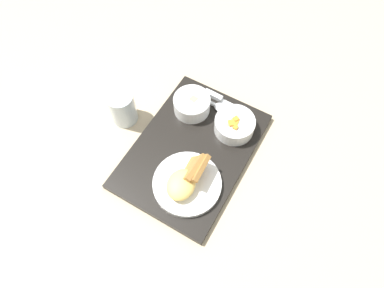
{
  "coord_description": "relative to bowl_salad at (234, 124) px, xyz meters",
  "views": [
    {
      "loc": [
        0.4,
        0.23,
        0.9
      ],
      "look_at": [
        0.0,
        0.0,
        0.05
      ],
      "focal_mm": 32.0,
      "sensor_mm": 36.0,
      "label": 1
    }
  ],
  "objects": [
    {
      "name": "ground_plane",
      "position": [
        0.12,
        -0.07,
        -0.05
      ],
      "size": [
        4.0,
        4.0,
        0.0
      ],
      "primitive_type": "plane",
      "color": "tan"
    },
    {
      "name": "serving_tray",
      "position": [
        0.12,
        -0.07,
        -0.04
      ],
      "size": [
        0.45,
        0.32,
        0.02
      ],
      "color": "black",
      "rests_on": "ground_plane"
    },
    {
      "name": "bowl_salad",
      "position": [
        0.0,
        0.0,
        0.0
      ],
      "size": [
        0.12,
        0.12,
        0.05
      ],
      "color": "white",
      "rests_on": "serving_tray"
    },
    {
      "name": "bowl_soup",
      "position": [
        0.0,
        -0.15,
        0.0
      ],
      "size": [
        0.11,
        0.11,
        0.05
      ],
      "color": "white",
      "rests_on": "serving_tray"
    },
    {
      "name": "plate_main",
      "position": [
        0.22,
        -0.03,
        -0.01
      ],
      "size": [
        0.19,
        0.19,
        0.08
      ],
      "color": "white",
      "rests_on": "serving_tray"
    },
    {
      "name": "knife",
      "position": [
        -0.07,
        -0.09,
        -0.02
      ],
      "size": [
        0.02,
        0.17,
        0.02
      ],
      "rotation": [
        0.0,
        0.0,
        1.54
      ],
      "color": "silver",
      "rests_on": "serving_tray"
    },
    {
      "name": "spoon",
      "position": [
        -0.05,
        -0.1,
        -0.02
      ],
      "size": [
        0.04,
        0.16,
        0.01
      ],
      "rotation": [
        0.0,
        0.0,
        1.54
      ],
      "color": "silver",
      "rests_on": "serving_tray"
    },
    {
      "name": "glass_water",
      "position": [
        0.12,
        -0.32,
        0.0
      ],
      "size": [
        0.08,
        0.08,
        0.11
      ],
      "color": "silver",
      "rests_on": "ground_plane"
    }
  ]
}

